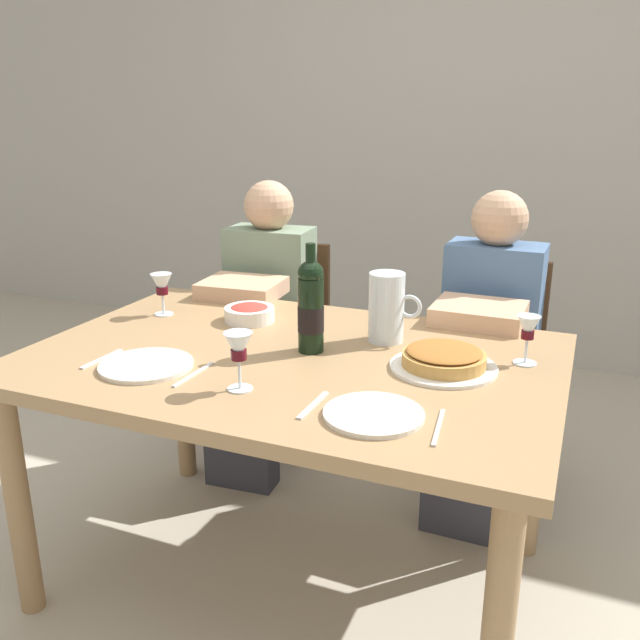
{
  "coord_description": "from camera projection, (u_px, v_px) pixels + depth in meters",
  "views": [
    {
      "loc": [
        0.76,
        -1.63,
        1.43
      ],
      "look_at": [
        0.09,
        0.0,
        0.87
      ],
      "focal_mm": 37.58,
      "sensor_mm": 36.0,
      "label": 1
    }
  ],
  "objects": [
    {
      "name": "wine_glass_right_diner",
      "position": [
        239.0,
        349.0,
        1.64
      ],
      "size": [
        0.07,
        0.07,
        0.15
      ],
      "color": "silver",
      "rests_on": "dining_table"
    },
    {
      "name": "ground_plane",
      "position": [
        294.0,
        576.0,
        2.14
      ],
      "size": [
        8.0,
        8.0,
        0.0
      ],
      "primitive_type": "plane",
      "color": "#B2A893"
    },
    {
      "name": "wine_bottle",
      "position": [
        311.0,
        306.0,
        1.9
      ],
      "size": [
        0.08,
        0.08,
        0.32
      ],
      "color": "black",
      "rests_on": "dining_table"
    },
    {
      "name": "spoon_right_setting",
      "position": [
        102.0,
        359.0,
        1.87
      ],
      "size": [
        0.02,
        0.16,
        0.0
      ],
      "primitive_type": "cube",
      "rotation": [
        0.0,
        0.0,
        1.53
      ],
      "color": "silver",
      "rests_on": "dining_table"
    },
    {
      "name": "dining_table",
      "position": [
        291.0,
        384.0,
        1.94
      ],
      "size": [
        1.5,
        1.0,
        0.76
      ],
      "color": "#9E7A51",
      "rests_on": "ground"
    },
    {
      "name": "diner_left",
      "position": [
        261.0,
        320.0,
        2.7
      ],
      "size": [
        0.36,
        0.52,
        1.16
      ],
      "rotation": [
        0.0,
        0.0,
        3.22
      ],
      "color": "gray",
      "rests_on": "ground"
    },
    {
      "name": "chair_left",
      "position": [
        283.0,
        330.0,
        2.95
      ],
      "size": [
        0.43,
        0.43,
        0.87
      ],
      "rotation": [
        0.0,
        0.0,
        3.22
      ],
      "color": "brown",
      "rests_on": "ground"
    },
    {
      "name": "wine_glass_left_diner",
      "position": [
        162.0,
        286.0,
        2.25
      ],
      "size": [
        0.07,
        0.07,
        0.14
      ],
      "color": "silver",
      "rests_on": "dining_table"
    },
    {
      "name": "wine_glass_centre",
      "position": [
        528.0,
        331.0,
        1.82
      ],
      "size": [
        0.06,
        0.06,
        0.14
      ],
      "color": "silver",
      "rests_on": "dining_table"
    },
    {
      "name": "baked_tart",
      "position": [
        444.0,
        359.0,
        1.8
      ],
      "size": [
        0.29,
        0.29,
        0.06
      ],
      "color": "white",
      "rests_on": "dining_table"
    },
    {
      "name": "fork_left_setting",
      "position": [
        313.0,
        405.0,
        1.58
      ],
      "size": [
        0.02,
        0.16,
        0.0
      ],
      "primitive_type": "cube",
      "rotation": [
        0.0,
        0.0,
        1.55
      ],
      "color": "silver",
      "rests_on": "dining_table"
    },
    {
      "name": "knife_left_setting",
      "position": [
        438.0,
        427.0,
        1.47
      ],
      "size": [
        0.03,
        0.18,
        0.0
      ],
      "primitive_type": "cube",
      "rotation": [
        0.0,
        0.0,
        1.68
      ],
      "color": "silver",
      "rests_on": "dining_table"
    },
    {
      "name": "dinner_plate_left_setting",
      "position": [
        374.0,
        414.0,
        1.53
      ],
      "size": [
        0.23,
        0.23,
        0.01
      ],
      "primitive_type": "cylinder",
      "color": "silver",
      "rests_on": "dining_table"
    },
    {
      "name": "water_pitcher",
      "position": [
        387.0,
        311.0,
        2.0
      ],
      "size": [
        0.16,
        0.11,
        0.21
      ],
      "color": "silver",
      "rests_on": "dining_table"
    },
    {
      "name": "salad_bowl",
      "position": [
        249.0,
        313.0,
        2.2
      ],
      "size": [
        0.16,
        0.16,
        0.06
      ],
      "color": "white",
      "rests_on": "dining_table"
    },
    {
      "name": "diner_right",
      "position": [
        484.0,
        347.0,
        2.39
      ],
      "size": [
        0.34,
        0.51,
        1.16
      ],
      "rotation": [
        0.0,
        0.0,
        3.12
      ],
      "color": "#4C6B93",
      "rests_on": "ground"
    },
    {
      "name": "chair_right",
      "position": [
        493.0,
        357.0,
        2.63
      ],
      "size": [
        0.41,
        0.41,
        0.87
      ],
      "rotation": [
        0.0,
        0.0,
        3.12
      ],
      "color": "brown",
      "rests_on": "ground"
    },
    {
      "name": "dinner_plate_right_setting",
      "position": [
        146.0,
        365.0,
        1.82
      ],
      "size": [
        0.25,
        0.25,
        0.01
      ],
      "primitive_type": "cylinder",
      "color": "silver",
      "rests_on": "dining_table"
    },
    {
      "name": "back_wall",
      "position": [
        461.0,
        114.0,
        3.75
      ],
      "size": [
        8.0,
        0.1,
        2.8
      ],
      "primitive_type": "cube",
      "color": "#B2ADA3",
      "rests_on": "ground"
    },
    {
      "name": "knife_right_setting",
      "position": [
        194.0,
        374.0,
        1.76
      ],
      "size": [
        0.01,
        0.18,
        0.0
      ],
      "primitive_type": "cube",
      "rotation": [
        0.0,
        0.0,
        1.54
      ],
      "color": "silver",
      "rests_on": "dining_table"
    }
  ]
}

